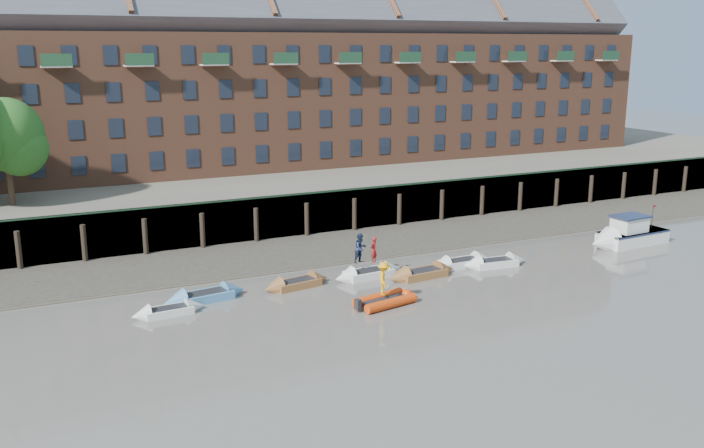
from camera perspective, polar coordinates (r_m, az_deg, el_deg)
ground at (r=39.45m, az=11.43°, el=-7.82°), size 220.00×220.00×0.00m
foreshore at (r=54.12m, az=-0.00°, el=-1.64°), size 110.00×8.00×0.50m
mud_band at (r=51.18m, az=1.64°, el=-2.54°), size 110.00×1.60×0.10m
river_wall at (r=57.60m, az=-1.88°, el=0.93°), size 110.00×1.23×3.30m
bank_terrace at (r=70.05m, az=-6.36°, el=3.13°), size 110.00×28.00×3.20m
apartment_terrace at (r=69.85m, az=-6.89°, el=12.36°), size 80.60×15.56×20.98m
rowboat_0 at (r=41.65m, az=-13.88°, el=-6.48°), size 4.05×1.42×1.15m
rowboat_1 at (r=43.41m, az=-11.19°, el=-5.45°), size 5.00×2.03×1.41m
rowboat_2 at (r=44.99m, az=-4.26°, el=-4.57°), size 4.57×2.00×1.28m
rowboat_3 at (r=46.70m, az=1.29°, el=-3.82°), size 4.88×1.79×1.39m
rowboat_4 at (r=46.90m, az=5.38°, el=-3.80°), size 4.90×1.79×1.39m
rowboat_5 at (r=49.53m, az=8.39°, el=-2.95°), size 4.63×1.45×1.34m
rowboat_6 at (r=49.90m, az=10.87°, el=-2.94°), size 4.65×1.80×1.32m
rib_tender at (r=41.98m, az=2.65°, el=-5.82°), size 3.77×2.34×0.64m
motor_launch at (r=57.25m, az=19.96°, el=-0.89°), size 6.84×2.60×2.77m
person_rower_a at (r=46.42m, az=1.65°, el=-1.98°), size 0.72×0.67×1.65m
person_rower_b at (r=46.29m, az=0.67°, el=-1.87°), size 1.10×0.98×1.89m
person_rib_crew at (r=41.56m, az=2.44°, el=-4.19°), size 1.14×1.40×1.89m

